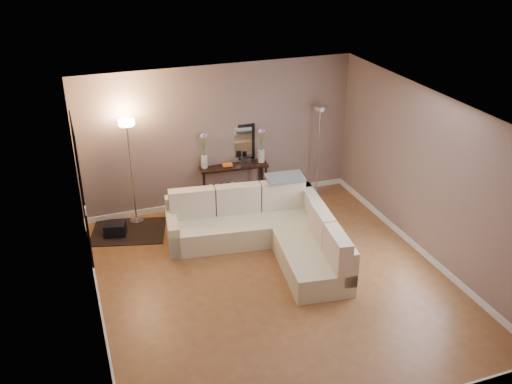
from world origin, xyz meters
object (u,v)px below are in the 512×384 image
object	(u,v)px
floor_lamp_lit	(130,152)
floor_lamp_unlit	(319,133)
sectional_sofa	(268,230)
console_table	(230,182)

from	to	relation	value
floor_lamp_lit	floor_lamp_unlit	xyz separation A→B (m)	(3.47, -0.00, -0.09)
floor_lamp_lit	floor_lamp_unlit	distance (m)	3.47
sectional_sofa	console_table	bearing A→B (deg)	93.56
sectional_sofa	floor_lamp_unlit	size ratio (longest dim) A/B	1.54
sectional_sofa	floor_lamp_unlit	xyz separation A→B (m)	(1.61, 1.58, 0.91)
sectional_sofa	floor_lamp_unlit	world-z (taller)	floor_lamp_unlit
console_table	floor_lamp_lit	xyz separation A→B (m)	(-1.76, -0.11, 0.89)
sectional_sofa	floor_lamp_lit	xyz separation A→B (m)	(-1.87, 1.58, 1.00)
floor_lamp_unlit	console_table	bearing A→B (deg)	176.03
console_table	floor_lamp_unlit	size ratio (longest dim) A/B	0.73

